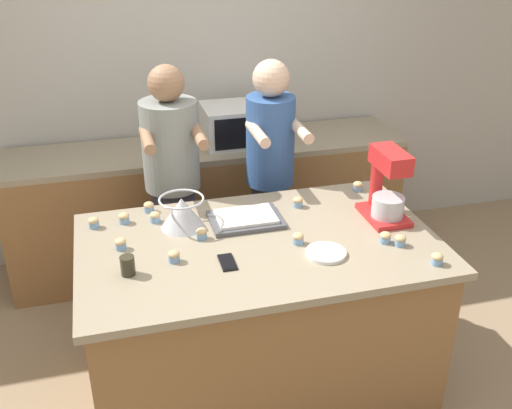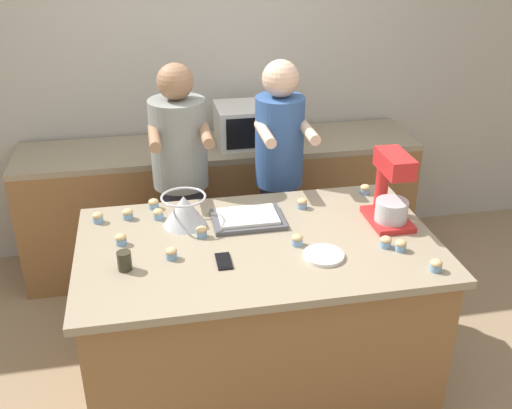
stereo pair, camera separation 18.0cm
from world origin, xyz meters
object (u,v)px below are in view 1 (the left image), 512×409
small_plate (326,253)px  cupcake_11 (298,202)px  microwave_oven (242,124)px  baking_tray (246,219)px  cell_phone (227,262)px  cupcake_9 (155,217)px  cupcake_10 (385,237)px  person_left (173,192)px  stand_mixer (386,189)px  mixing_bowl (182,212)px  cupcake_2 (358,186)px  cupcake_8 (149,207)px  cupcake_0 (202,233)px  cupcake_5 (124,218)px  cupcake_6 (298,238)px  cupcake_1 (174,256)px  drinking_glass (128,266)px  person_right (270,179)px  cupcake_7 (437,259)px  cupcake_3 (400,240)px  cupcake_4 (94,222)px  cupcake_12 (121,244)px

small_plate → cupcake_11: cupcake_11 is taller
microwave_oven → cupcake_11: size_ratio=9.35×
baking_tray → cell_phone: bearing=-115.9°
small_plate → cupcake_9: 0.93m
small_plate → cupcake_10: size_ratio=3.38×
person_left → baking_tray: 0.69m
stand_mixer → mixing_bowl: 1.08m
cupcake_11 → cell_phone: bearing=-136.8°
cupcake_2 → cupcake_11: bearing=-165.2°
cupcake_8 → cupcake_10: 1.27m
mixing_bowl → cupcake_0: (0.07, -0.15, -0.06)m
baking_tray → cupcake_5: (-0.62, 0.15, 0.01)m
microwave_oven → cupcake_0: 1.40m
cupcake_6 → cupcake_1: bearing=-179.1°
drinking_glass → person_left: bearing=70.9°
person_right → cupcake_9: bearing=-147.8°
person_left → cupcake_1: person_left is taller
small_plate → cupcake_7: bearing=-24.4°
cupcake_0 → cupcake_9: bearing=130.7°
cupcake_0 → cupcake_3: bearing=-18.9°
mixing_bowl → cupcake_2: mixing_bowl is taller
cupcake_3 → drinking_glass: bearing=176.4°
stand_mixer → cupcake_2: (0.00, 0.35, -0.14)m
cupcake_0 → cupcake_9: same height
cell_phone → cupcake_0: cupcake_0 is taller
microwave_oven → cupcake_6: microwave_oven is taller
person_left → drinking_glass: 1.03m
cell_phone → cupcake_4: 0.79m
mixing_bowl → drinking_glass: bearing=-128.6°
small_plate → cupcake_1: cupcake_1 is taller
cupcake_5 → cupcake_4: bearing=-176.1°
cupcake_4 → cupcake_5: (0.16, 0.01, 0.00)m
baking_tray → cupcake_7: (0.76, -0.64, 0.01)m
cupcake_11 → cupcake_1: bearing=-151.9°
cupcake_2 → cupcake_6: size_ratio=1.00×
cupcake_6 → cupcake_7: (0.57, -0.35, 0.00)m
person_right → mixing_bowl: size_ratio=6.92×
cupcake_4 → cupcake_11: bearing=-2.2°
microwave_oven → cupcake_7: 1.88m
stand_mixer → microwave_oven: stand_mixer is taller
microwave_oven → cupcake_8: (-0.75, -0.92, -0.11)m
drinking_glass → cupcake_4: size_ratio=1.58×
person_right → cupcake_9: size_ratio=28.02×
drinking_glass → cupcake_10: (1.26, -0.04, -0.02)m
cupcake_2 → cupcake_4: same height
cupcake_0 → cupcake_5: same height
cupcake_5 → cupcake_12: size_ratio=1.00×
cupcake_5 → cupcake_10: bearing=-23.7°
microwave_oven → cupcake_7: (0.49, -1.81, -0.11)m
cupcake_9 → cupcake_8: bearing=98.9°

